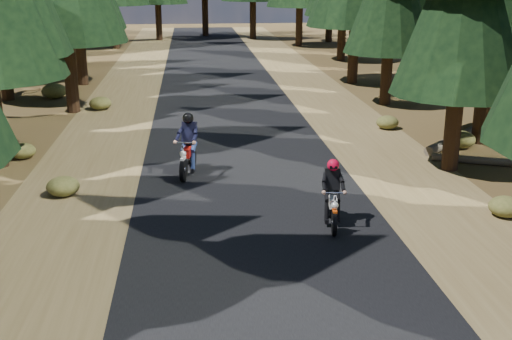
# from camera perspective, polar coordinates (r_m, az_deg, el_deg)

# --- Properties ---
(ground) EXTENTS (120.00, 120.00, 0.00)m
(ground) POSITION_cam_1_polar(r_m,az_deg,el_deg) (14.19, 0.62, -6.04)
(ground) COLOR #432E17
(ground) RESTS_ON ground
(road) EXTENTS (6.00, 100.00, 0.01)m
(road) POSITION_cam_1_polar(r_m,az_deg,el_deg) (18.87, -1.09, -0.03)
(road) COLOR black
(road) RESTS_ON ground
(shoulder_l) EXTENTS (3.20, 100.00, 0.01)m
(shoulder_l) POSITION_cam_1_polar(r_m,az_deg,el_deg) (19.06, -15.00, -0.46)
(shoulder_l) COLOR brown
(shoulder_l) RESTS_ON ground
(shoulder_r) EXTENTS (3.20, 100.00, 0.01)m
(shoulder_r) POSITION_cam_1_polar(r_m,az_deg,el_deg) (19.77, 12.32, 0.37)
(shoulder_r) COLOR brown
(shoulder_r) RESTS_ON ground
(log_near) EXTENTS (3.92, 3.87, 0.32)m
(log_near) POSITION_cam_1_polar(r_m,az_deg,el_deg) (23.30, 17.78, 2.90)
(log_near) COLOR #4C4233
(log_near) RESTS_ON ground
(log_far) EXTENTS (3.31, 1.56, 0.24)m
(log_far) POSITION_cam_1_polar(r_m,az_deg,el_deg) (20.62, 20.19, 0.73)
(log_far) COLOR #4C4233
(log_far) RESTS_ON ground
(understory_shrubs) EXTENTS (16.13, 27.71, 0.68)m
(understory_shrubs) POSITION_cam_1_polar(r_m,az_deg,el_deg) (20.19, -3.77, 1.90)
(understory_shrubs) COLOR #474C1E
(understory_shrubs) RESTS_ON ground
(rider_lead) EXTENTS (0.74, 1.78, 1.54)m
(rider_lead) POSITION_cam_1_polar(r_m,az_deg,el_deg) (14.76, 6.80, -3.05)
(rider_lead) COLOR silver
(rider_lead) RESTS_ON road
(rider_follow) EXTENTS (0.99, 2.07, 1.78)m
(rider_follow) POSITION_cam_1_polar(r_m,az_deg,el_deg) (18.40, -6.07, 1.35)
(rider_follow) COLOR maroon
(rider_follow) RESTS_ON road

